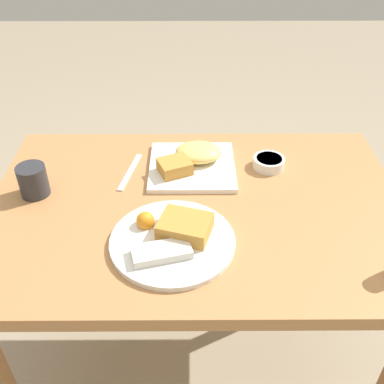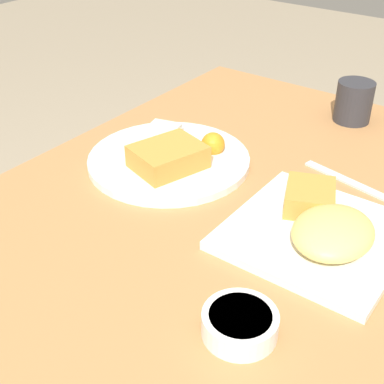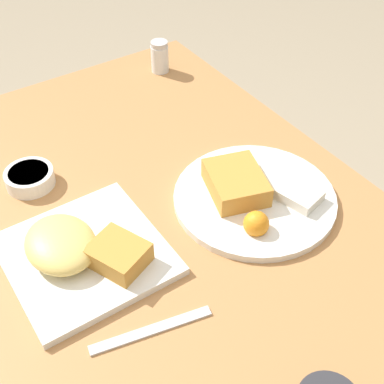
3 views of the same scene
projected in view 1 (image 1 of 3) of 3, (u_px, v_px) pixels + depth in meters
The scene contains 7 objects.
ground_plane at pixel (195, 359), 1.59m from camera, with size 8.00×8.00×0.00m, color gray.
dining_table at pixel (196, 228), 1.22m from camera, with size 1.09×0.73×0.71m.
plate_square_near at pixel (192, 161), 1.29m from camera, with size 0.24×0.24×0.06m.
plate_oval_far at pixel (173, 238), 1.04m from camera, with size 0.29×0.29×0.05m.
sauce_ramekin at pixel (269, 162), 1.29m from camera, with size 0.09×0.09×0.03m.
butter_knife at pixel (130, 172), 1.28m from camera, with size 0.05×0.18×0.00m.
coffee_mug at pixel (33, 181), 1.18m from camera, with size 0.08×0.08×0.09m.
Camera 1 is at (0.02, 0.91, 1.44)m, focal length 42.00 mm.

